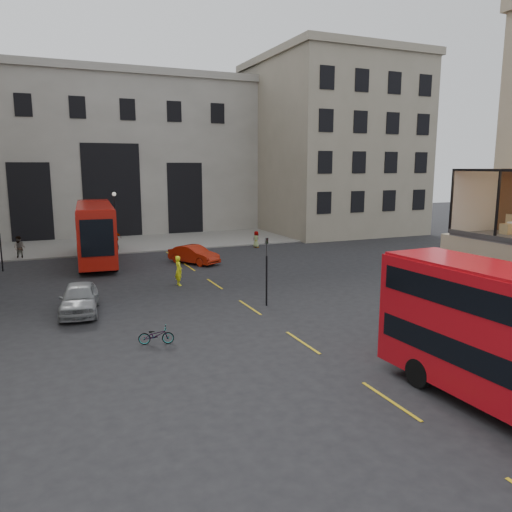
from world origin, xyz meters
name	(u,v)px	position (x,y,z in m)	size (l,w,h in m)	color
ground	(437,390)	(0.00, 0.00, 0.00)	(140.00, 140.00, 0.00)	black
gateway	(104,150)	(-5.00, 47.99, 9.39)	(35.00, 10.60, 18.00)	#A29F97
building_right	(330,142)	(20.00, 39.97, 10.39)	(16.60, 18.60, 20.00)	gray
pavement_far	(111,244)	(-6.00, 38.00, 0.06)	(40.00, 12.00, 0.12)	slate
traffic_light_near	(267,263)	(-1.00, 12.00, 2.42)	(0.16, 0.20, 3.80)	black
traffic_light_far	(0,239)	(-15.00, 28.00, 2.42)	(0.16, 0.20, 3.80)	black
street_lamp_b	(116,225)	(-6.00, 34.00, 2.39)	(0.36, 0.36, 5.33)	black
bus_far	(96,230)	(-8.24, 28.90, 2.63)	(3.60, 11.92, 4.69)	#A3130B
car_a	(79,298)	(-10.59, 14.64, 0.79)	(1.87, 4.64, 1.58)	gray
car_b	(194,255)	(-1.24, 25.34, 0.72)	(1.52, 4.36, 1.44)	#971909
bicycle	(156,335)	(-7.91, 8.37, 0.40)	(0.53, 1.52, 0.80)	gray
cyclist	(179,271)	(-4.22, 18.62, 0.97)	(0.71, 0.46, 1.94)	#FDFF1A
pedestrian_a	(20,248)	(-13.95, 32.55, 0.98)	(0.95, 0.74, 1.96)	gray
pedestrian_b	(96,241)	(-7.65, 35.00, 0.90)	(1.16, 0.67, 1.80)	gray
pedestrian_c	(116,238)	(-5.84, 35.50, 0.92)	(1.08, 0.45, 1.85)	gray
pedestrian_d	(256,239)	(6.45, 30.66, 0.78)	(0.76, 0.50, 1.56)	gray
cafe_chair_d	(507,228)	(7.07, 3.69, 4.87)	(0.47, 0.47, 0.88)	tan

